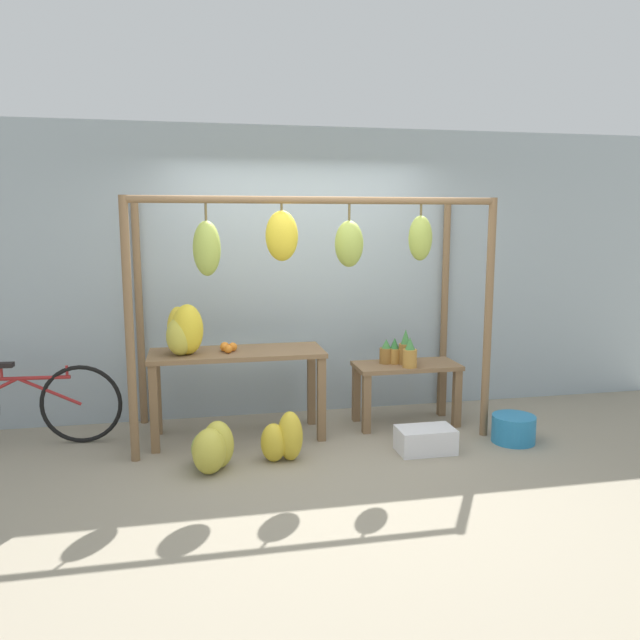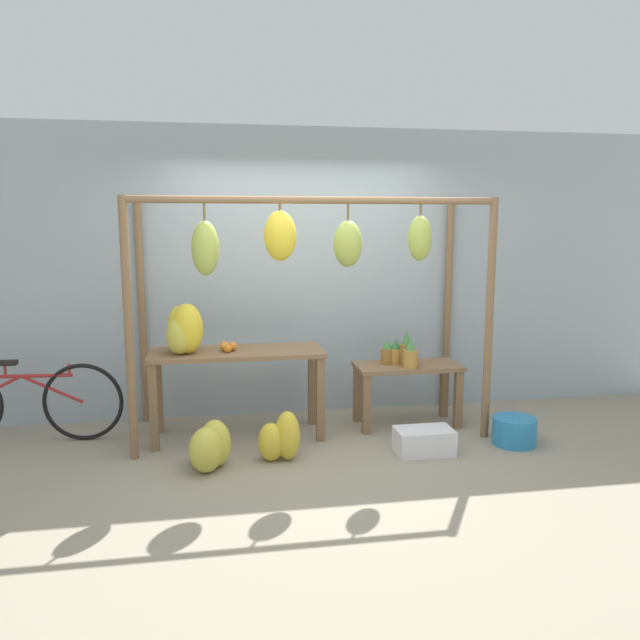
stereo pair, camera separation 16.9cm
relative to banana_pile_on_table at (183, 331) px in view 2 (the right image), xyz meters
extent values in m
plane|color=gray|center=(1.11, -0.74, -0.98)|extent=(20.00, 20.00, 0.00)
cube|color=#99A8B2|center=(1.11, 0.72, 0.42)|extent=(8.00, 0.08, 2.80)
cylinder|color=brown|center=(-0.40, -0.34, 0.07)|extent=(0.07, 0.07, 2.11)
cylinder|color=brown|center=(2.62, -0.34, 0.07)|extent=(0.07, 0.07, 2.11)
cylinder|color=brown|center=(-0.40, 0.63, 0.07)|extent=(0.07, 0.07, 2.11)
cylinder|color=brown|center=(2.62, 0.63, 0.07)|extent=(0.07, 0.07, 2.11)
cylinder|color=brown|center=(1.11, -0.34, 1.09)|extent=(3.03, 0.06, 0.06)
cylinder|color=brown|center=(0.21, -0.34, 1.00)|extent=(0.02, 0.02, 0.13)
ellipsoid|color=#9EB247|center=(0.21, -0.34, 0.71)|extent=(0.22, 0.20, 0.43)
cylinder|color=brown|center=(0.80, -0.34, 1.04)|extent=(0.02, 0.02, 0.05)
ellipsoid|color=yellow|center=(0.80, -0.34, 0.81)|extent=(0.26, 0.24, 0.40)
cylinder|color=brown|center=(1.36, -0.34, 1.00)|extent=(0.02, 0.02, 0.13)
ellipsoid|color=#9EB247|center=(1.36, -0.34, 0.74)|extent=(0.24, 0.21, 0.38)
cylinder|color=brown|center=(1.98, -0.34, 1.02)|extent=(0.02, 0.02, 0.09)
ellipsoid|color=#9EB247|center=(1.98, -0.34, 0.78)|extent=(0.20, 0.18, 0.38)
cube|color=brown|center=(0.45, 0.05, -0.22)|extent=(1.51, 0.57, 0.04)
cube|color=brown|center=(-0.25, -0.19, -0.61)|extent=(0.07, 0.07, 0.75)
cube|color=brown|center=(1.16, -0.19, -0.61)|extent=(0.07, 0.07, 0.75)
cube|color=brown|center=(-0.25, 0.28, -0.61)|extent=(0.07, 0.07, 0.75)
cube|color=brown|center=(1.16, 0.28, -0.61)|extent=(0.07, 0.07, 0.75)
cube|color=brown|center=(2.04, 0.10, -0.42)|extent=(0.97, 0.46, 0.04)
cube|color=brown|center=(1.60, -0.08, -0.71)|extent=(0.07, 0.07, 0.54)
cube|color=brown|center=(2.47, -0.08, -0.71)|extent=(0.07, 0.07, 0.54)
cube|color=brown|center=(1.60, 0.28, -0.71)|extent=(0.07, 0.07, 0.54)
cube|color=brown|center=(2.47, 0.28, -0.71)|extent=(0.07, 0.07, 0.54)
ellipsoid|color=yellow|center=(0.04, -0.01, 0.02)|extent=(0.34, 0.36, 0.43)
ellipsoid|color=gold|center=(-0.04, 0.08, 0.00)|extent=(0.20, 0.22, 0.40)
ellipsoid|color=gold|center=(-0.03, -0.04, -0.03)|extent=(0.28, 0.30, 0.33)
sphere|color=orange|center=(0.34, 0.04, -0.16)|extent=(0.07, 0.07, 0.07)
sphere|color=orange|center=(0.42, 0.04, -0.16)|extent=(0.08, 0.08, 0.08)
sphere|color=orange|center=(0.37, -0.04, -0.16)|extent=(0.07, 0.07, 0.07)
sphere|color=orange|center=(0.35, 0.05, -0.16)|extent=(0.08, 0.08, 0.08)
cylinder|color=olive|center=(2.02, 0.09, -0.30)|extent=(0.12, 0.12, 0.19)
cone|color=#428442|center=(2.02, 0.09, -0.14)|extent=(0.09, 0.09, 0.14)
cylinder|color=olive|center=(1.85, 0.16, -0.33)|extent=(0.12, 0.12, 0.15)
cone|color=#428442|center=(1.85, 0.16, -0.21)|extent=(0.09, 0.09, 0.09)
cylinder|color=#A3702D|center=(2.03, 0.10, -0.32)|extent=(0.14, 0.14, 0.16)
cone|color=#428442|center=(2.03, 0.10, -0.18)|extent=(0.10, 0.10, 0.13)
cylinder|color=#B27F38|center=(2.01, -0.04, -0.32)|extent=(0.13, 0.13, 0.17)
cone|color=#428442|center=(2.01, -0.04, -0.18)|extent=(0.09, 0.09, 0.11)
cylinder|color=#B27F38|center=(1.93, 0.14, -0.33)|extent=(0.12, 0.12, 0.14)
cone|color=#337538|center=(1.93, 0.14, -0.21)|extent=(0.08, 0.08, 0.10)
ellipsoid|color=gold|center=(0.25, -0.63, -0.79)|extent=(0.30, 0.28, 0.38)
ellipsoid|color=#9EB247|center=(0.16, -0.57, -0.84)|extent=(0.25, 0.22, 0.28)
ellipsoid|color=gold|center=(0.18, -0.73, -0.81)|extent=(0.35, 0.36, 0.36)
ellipsoid|color=gold|center=(0.82, -0.58, -0.78)|extent=(0.27, 0.28, 0.41)
ellipsoid|color=gold|center=(0.69, -0.58, -0.83)|extent=(0.27, 0.25, 0.32)
cube|color=silver|center=(1.96, -0.63, -0.88)|extent=(0.47, 0.29, 0.21)
cylinder|color=teal|center=(2.79, -0.56, -0.87)|extent=(0.37, 0.37, 0.24)
torus|color=black|center=(-0.89, 0.18, -0.64)|extent=(0.69, 0.09, 0.69)
cylinder|color=maroon|center=(-1.39, 0.21, -0.39)|extent=(0.86, 0.09, 0.03)
cylinder|color=maroon|center=(-1.14, 0.20, -0.52)|extent=(0.52, 0.07, 0.27)
cylinder|color=maroon|center=(-1.52, 0.22, -0.34)|extent=(0.02, 0.02, 0.10)
cube|color=black|center=(-1.52, 0.22, -0.27)|extent=(0.21, 0.09, 0.04)
cylinder|color=maroon|center=(-0.99, 0.18, -0.34)|extent=(0.02, 0.02, 0.10)
camera|label=1|loc=(0.09, -5.33, 0.93)|focal=35.00mm
camera|label=2|loc=(0.26, -5.36, 0.93)|focal=35.00mm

